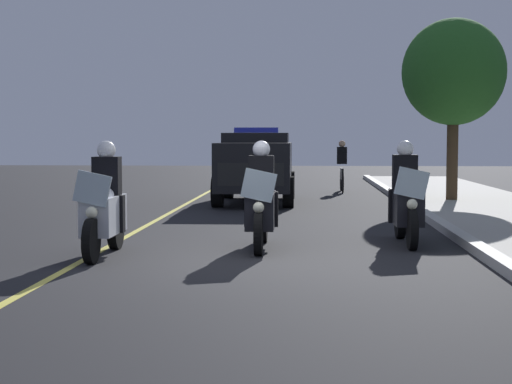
# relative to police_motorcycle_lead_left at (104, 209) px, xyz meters

# --- Properties ---
(ground_plane) EXTENTS (80.00, 80.00, 0.00)m
(ground_plane) POSITION_rel_police_motorcycle_lead_left_xyz_m (0.31, 2.20, -0.70)
(ground_plane) COLOR black
(curb_strip) EXTENTS (48.00, 0.24, 0.15)m
(curb_strip) POSITION_rel_police_motorcycle_lead_left_xyz_m (0.31, 5.63, -0.62)
(curb_strip) COLOR #B7B5AD
(curb_strip) RESTS_ON ground
(lane_stripe_center) EXTENTS (48.00, 0.12, 0.01)m
(lane_stripe_center) POSITION_rel_police_motorcycle_lead_left_xyz_m (0.31, -0.20, -0.70)
(lane_stripe_center) COLOR #E0D14C
(lane_stripe_center) RESTS_ON ground
(police_motorcycle_lead_left) EXTENTS (2.14, 0.56, 1.72)m
(police_motorcycle_lead_left) POSITION_rel_police_motorcycle_lead_left_xyz_m (0.00, 0.00, 0.00)
(police_motorcycle_lead_left) COLOR black
(police_motorcycle_lead_left) RESTS_ON ground
(police_motorcycle_lead_right) EXTENTS (2.14, 0.56, 1.72)m
(police_motorcycle_lead_right) POSITION_rel_police_motorcycle_lead_left_xyz_m (-0.95, 2.28, 0.00)
(police_motorcycle_lead_right) COLOR black
(police_motorcycle_lead_right) RESTS_ON ground
(police_motorcycle_trailing) EXTENTS (2.14, 0.56, 1.72)m
(police_motorcycle_trailing) POSITION_rel_police_motorcycle_lead_left_xyz_m (-1.69, 4.66, 0.00)
(police_motorcycle_trailing) COLOR black
(police_motorcycle_trailing) RESTS_ON ground
(police_suv) EXTENTS (4.93, 2.11, 2.05)m
(police_suv) POSITION_rel_police_motorcycle_lead_left_xyz_m (-10.10, 1.64, 0.37)
(police_suv) COLOR black
(police_suv) RESTS_ON ground
(cyclist_background) EXTENTS (1.76, 0.32, 1.69)m
(cyclist_background) POSITION_rel_police_motorcycle_lead_left_xyz_m (-14.55, 4.17, 0.14)
(cyclist_background) COLOR black
(cyclist_background) RESTS_ON ground
(tree_far_back) EXTENTS (2.76, 2.76, 4.87)m
(tree_far_back) POSITION_rel_police_motorcycle_lead_left_xyz_m (-10.21, 6.94, 2.81)
(tree_far_back) COLOR #42301E
(tree_far_back) RESTS_ON sidewalk_strip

